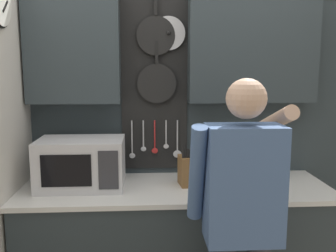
# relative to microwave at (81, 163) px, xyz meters

# --- Properties ---
(back_wall_unit) EXTENTS (2.55, 0.20, 2.42)m
(back_wall_unit) POSITION_rel_microwave_xyz_m (0.61, 0.27, 0.41)
(back_wall_unit) COLOR #2D383D
(back_wall_unit) RESTS_ON ground_plane
(microwave) EXTENTS (0.54, 0.35, 0.31)m
(microwave) POSITION_rel_microwave_xyz_m (0.00, 0.00, 0.00)
(microwave) COLOR silver
(microwave) RESTS_ON base_cabinet_counter
(knife_block) EXTENTS (0.13, 0.16, 0.27)m
(knife_block) POSITION_rel_microwave_xyz_m (0.68, 0.00, -0.06)
(knife_block) COLOR brown
(knife_block) RESTS_ON base_cabinet_counter
(utensil_crock) EXTENTS (0.10, 0.10, 0.34)m
(utensil_crock) POSITION_rel_microwave_xyz_m (1.12, 0.00, -0.07)
(utensil_crock) COLOR white
(utensil_crock) RESTS_ON base_cabinet_counter
(person) EXTENTS (0.54, 0.63, 1.62)m
(person) POSITION_rel_microwave_xyz_m (0.90, -0.55, -0.11)
(person) COLOR #383842
(person) RESTS_ON ground_plane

